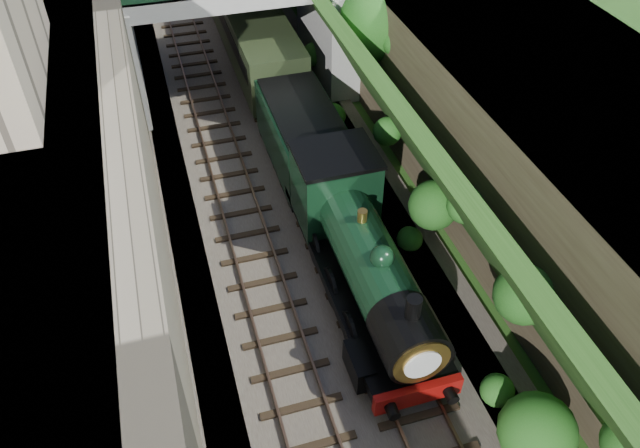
# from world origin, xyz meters

# --- Properties ---
(trackbed) EXTENTS (10.00, 90.00, 0.20)m
(trackbed) POSITION_xyz_m (0.00, 20.00, 0.10)
(trackbed) COLOR #473F38
(trackbed) RESTS_ON ground
(retaining_wall) EXTENTS (1.00, 90.00, 7.00)m
(retaining_wall) POSITION_xyz_m (-5.50, 20.00, 3.50)
(retaining_wall) COLOR #756B56
(retaining_wall) RESTS_ON ground
(street_plateau_left) EXTENTS (6.00, 90.00, 7.00)m
(street_plateau_left) POSITION_xyz_m (-9.00, 20.00, 3.50)
(street_plateau_left) COLOR #262628
(street_plateau_left) RESTS_ON ground
(street_plateau_right) EXTENTS (8.00, 90.00, 6.25)m
(street_plateau_right) POSITION_xyz_m (9.50, 20.00, 3.12)
(street_plateau_right) COLOR #262628
(street_plateau_right) RESTS_ON ground
(embankment_slope) EXTENTS (4.32, 90.00, 6.36)m
(embankment_slope) POSITION_xyz_m (4.95, 19.70, 2.68)
(embankment_slope) COLOR #1E4714
(embankment_slope) RESTS_ON ground
(track_left) EXTENTS (2.50, 90.00, 0.20)m
(track_left) POSITION_xyz_m (-2.00, 20.00, 0.25)
(track_left) COLOR black
(track_left) RESTS_ON trackbed
(track_right) EXTENTS (2.50, 90.00, 0.20)m
(track_right) POSITION_xyz_m (1.20, 20.00, 0.25)
(track_right) COLOR black
(track_right) RESTS_ON trackbed
(road_bridge) EXTENTS (16.00, 6.40, 7.25)m
(road_bridge) POSITION_xyz_m (0.94, 24.00, 4.08)
(road_bridge) COLOR gray
(road_bridge) RESTS_ON ground
(tree) EXTENTS (3.60, 3.80, 6.60)m
(tree) POSITION_xyz_m (5.91, 19.66, 4.65)
(tree) COLOR black
(tree) RESTS_ON ground
(locomotive) EXTENTS (3.10, 10.22, 3.83)m
(locomotive) POSITION_xyz_m (1.20, 8.54, 1.89)
(locomotive) COLOR black
(locomotive) RESTS_ON trackbed
(tender) EXTENTS (2.70, 6.00, 3.05)m
(tender) POSITION_xyz_m (1.20, 15.90, 1.62)
(tender) COLOR black
(tender) RESTS_ON trackbed
(coach_front) EXTENTS (2.90, 18.00, 3.70)m
(coach_front) POSITION_xyz_m (1.20, 28.50, 2.05)
(coach_front) COLOR black
(coach_front) RESTS_ON trackbed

